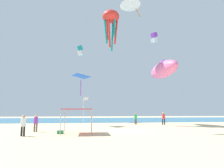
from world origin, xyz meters
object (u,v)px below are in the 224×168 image
Objects in this scene: canopy_tent at (77,110)px; person_leftmost at (36,122)px; kite_inflatable_pink at (163,70)px; kite_box_purple at (154,38)px; kite_octopus_red at (111,19)px; person_near_tent at (163,117)px; person_central at (23,124)px; kite_box_teal at (80,51)px; kite_diamond_blue at (81,77)px; banner_flag at (84,110)px; cooler_box at (60,132)px; kite_delta_white at (130,4)px; person_rightmost at (136,118)px.

canopy_tent reaches higher than person_leftmost.
kite_inflatable_pink is 3.00× the size of kite_box_purple.
person_near_tent is at bearing -137.00° from kite_octopus_red.
person_near_tent is 20.61m from person_central.
person_leftmost is 20.07m from kite_inflatable_pink.
kite_box_teal is at bearing -3.43° from kite_octopus_red.
kite_inflatable_pink is at bearing -115.60° from kite_diamond_blue.
kite_box_teal is (-1.28, 14.96, 11.97)m from banner_flag.
kite_box_teal is at bearing -93.25° from kite_box_purple.
kite_inflatable_pink is at bearing -45.45° from kite_box_purple.
person_near_tent is 1.09× the size of person_leftmost.
person_leftmost reaches higher than cooler_box.
kite_octopus_red is (4.03, 6.62, 15.12)m from banner_flag.
kite_box_teal reaches higher than person_leftmost.
person_central is at bearing -58.86° from person_leftmost.
kite_inflatable_pink is at bearing 35.65° from cooler_box.
banner_flag is 1.20× the size of kite_diamond_blue.
person_near_tent is 0.92× the size of kite_box_teal.
person_central is at bearing 26.97° from person_near_tent.
kite_box_purple is (22.38, 27.57, 20.36)m from person_leftmost.
cooler_box is (-1.51, -0.12, -2.00)m from canopy_tent.
kite_octopus_red is (-7.93, 1.55, 16.26)m from person_near_tent.
person_leftmost is 0.61× the size of kite_box_purple.
person_near_tent is at bearing 109.30° from kite_delta_white.
canopy_tent is 39.67m from kite_box_purple.
person_central is at bearing 30.94° from kite_delta_white.
person_rightmost is at bearing -126.84° from kite_octopus_red.
person_leftmost is 3.62m from person_central.
cooler_box is 19.23m from kite_inflatable_pink.
cooler_box is 21.80m from kite_octopus_red.
person_near_tent is at bearing -109.04° from person_central.
kite_octopus_red reaches higher than cooler_box.
kite_octopus_red is 11.53m from kite_diamond_blue.
kite_inflatable_pink reaches higher than person_central.
person_rightmost is at bearing -28.71° from person_near_tent.
kite_inflatable_pink is (12.09, 4.75, 6.24)m from banner_flag.
kite_box_purple reaches higher than kite_diamond_blue.
kite_box_purple reaches higher than canopy_tent.
canopy_tent is 1.76× the size of person_rightmost.
kite_octopus_red is at bearing 45.32° from kite_box_teal.
kite_octopus_red is 12.14m from kite_inflatable_pink.
banner_flag is at bearing 84.58° from canopy_tent.
person_leftmost is 3.59m from cooler_box.
cooler_box is 0.07× the size of kite_inflatable_pink.
person_near_tent is 18.66m from person_leftmost.
canopy_tent is 4.86m from person_leftmost.
kite_delta_white reaches higher than person_near_tent.
canopy_tent is at bearing 39.19° from kite_delta_white.
kite_octopus_red is at bearing -87.77° from person_central.
person_rightmost is 0.62× the size of kite_box_purple.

